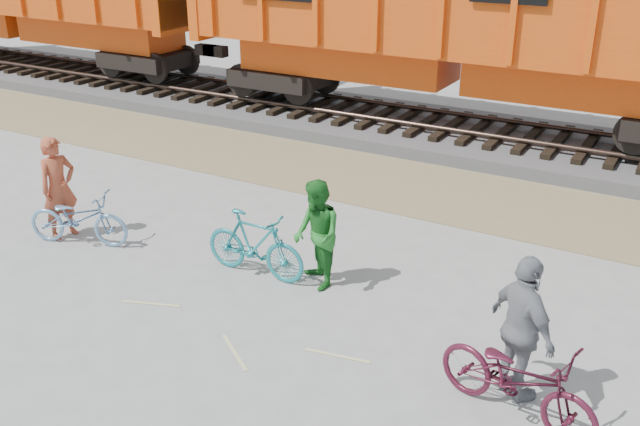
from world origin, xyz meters
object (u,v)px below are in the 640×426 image
at_px(hopper_car_center, 465,17).
at_px(bicycle_maroon, 517,380).
at_px(person_solo, 59,188).
at_px(person_woman, 522,329).
at_px(person_man, 317,235).
at_px(bicycle_teal, 255,244).
at_px(bicycle_blue, 78,218).

height_order(hopper_car_center, bicycle_maroon, hopper_car_center).
xyz_separation_m(person_solo, person_woman, (8.15, -0.51, 0.01)).
height_order(person_solo, person_man, person_solo).
bearing_deg(bicycle_teal, bicycle_maroon, -107.55).
bearing_deg(bicycle_teal, person_woman, -103.04).
xyz_separation_m(hopper_car_center, bicycle_blue, (-3.57, -8.84, -2.54)).
bearing_deg(bicycle_maroon, hopper_car_center, 37.76).
distance_m(bicycle_maroon, person_solo, 8.31).
xyz_separation_m(bicycle_blue, person_man, (4.26, 0.75, 0.38)).
xyz_separation_m(bicycle_blue, bicycle_teal, (3.26, 0.55, 0.06)).
bearing_deg(hopper_car_center, bicycle_teal, -92.08).
distance_m(bicycle_teal, person_solo, 3.81).
xyz_separation_m(hopper_car_center, bicycle_maroon, (4.18, -9.66, -2.49)).
height_order(bicycle_blue, bicycle_teal, bicycle_teal).
xyz_separation_m(bicycle_blue, bicycle_maroon, (7.75, -0.81, 0.04)).
relative_size(bicycle_teal, person_woman, 0.96).
height_order(bicycle_blue, bicycle_maroon, bicycle_maroon).
bearing_deg(bicycle_teal, hopper_car_center, -2.69).
bearing_deg(bicycle_maroon, bicycle_teal, 87.39).
height_order(bicycle_maroon, person_woman, person_woman).
distance_m(bicycle_blue, bicycle_maroon, 7.79).
height_order(bicycle_teal, person_solo, person_solo).
height_order(bicycle_teal, bicycle_maroon, bicycle_teal).
bearing_deg(hopper_car_center, person_man, -85.06).
distance_m(hopper_car_center, person_woman, 10.33).
xyz_separation_m(person_man, person_woman, (3.38, -1.17, 0.07)).
relative_size(person_solo, person_woman, 0.99).
height_order(hopper_car_center, person_man, hopper_car_center).
distance_m(bicycle_teal, bicycle_maroon, 4.69).
bearing_deg(hopper_car_center, bicycle_maroon, -66.58).
distance_m(bicycle_blue, person_woman, 7.67).
distance_m(bicycle_maroon, person_man, 3.83).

